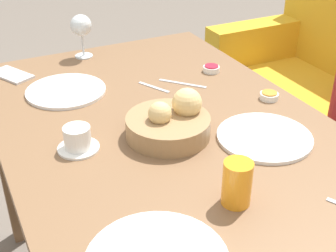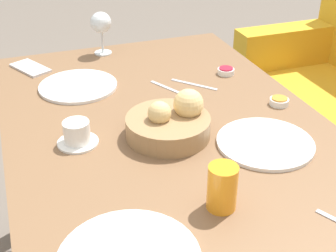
% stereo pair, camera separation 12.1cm
% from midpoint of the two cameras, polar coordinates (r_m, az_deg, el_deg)
% --- Properties ---
extents(dining_table, '(1.46, 0.87, 0.76)m').
position_cam_midpoint_polar(dining_table, '(1.27, 3.82, -5.36)').
color(dining_table, brown).
rests_on(dining_table, ground_plane).
extents(bread_basket, '(0.22, 0.22, 0.12)m').
position_cam_midpoint_polar(bread_basket, '(1.21, 3.17, 0.34)').
color(bread_basket, '#99754C').
rests_on(bread_basket, dining_table).
extents(plate_near_left, '(0.25, 0.25, 0.01)m').
position_cam_midpoint_polar(plate_near_left, '(1.50, -8.65, 4.79)').
color(plate_near_left, white).
rests_on(plate_near_left, dining_table).
extents(plate_far_center, '(0.25, 0.25, 0.01)m').
position_cam_midpoint_polar(plate_far_center, '(1.23, 14.56, -2.09)').
color(plate_far_center, white).
rests_on(plate_far_center, dining_table).
extents(juice_glass, '(0.06, 0.06, 0.10)m').
position_cam_midpoint_polar(juice_glass, '(0.98, 10.21, -7.51)').
color(juice_glass, orange).
rests_on(juice_glass, dining_table).
extents(wine_glass, '(0.08, 0.08, 0.16)m').
position_cam_midpoint_polar(wine_glass, '(1.73, -6.16, 12.22)').
color(wine_glass, silver).
rests_on(wine_glass, dining_table).
extents(coffee_cup, '(0.11, 0.11, 0.06)m').
position_cam_midpoint_polar(coffee_cup, '(1.19, -8.21, -1.06)').
color(coffee_cup, white).
rests_on(coffee_cup, dining_table).
extents(jam_bowl_berry, '(0.06, 0.06, 0.02)m').
position_cam_midpoint_polar(jam_bowl_berry, '(1.60, 9.26, 6.58)').
color(jam_bowl_berry, white).
rests_on(jam_bowl_berry, dining_table).
extents(jam_bowl_honey, '(0.06, 0.06, 0.02)m').
position_cam_midpoint_polar(jam_bowl_honey, '(1.43, 15.79, 2.85)').
color(jam_bowl_honey, white).
rests_on(jam_bowl_honey, dining_table).
extents(knife_silver, '(0.13, 0.12, 0.00)m').
position_cam_midpoint_polar(knife_silver, '(1.51, 5.50, 5.00)').
color(knife_silver, '#B7B7BC').
rests_on(knife_silver, dining_table).
extents(spoon_coffee, '(0.11, 0.06, 0.00)m').
position_cam_midpoint_polar(spoon_coffee, '(1.49, 1.93, 4.74)').
color(spoon_coffee, '#B7B7BC').
rests_on(spoon_coffee, dining_table).
extents(cell_phone, '(0.17, 0.13, 0.01)m').
position_cam_midpoint_polar(cell_phone, '(1.67, -14.45, 6.82)').
color(cell_phone, silver).
rests_on(cell_phone, dining_table).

